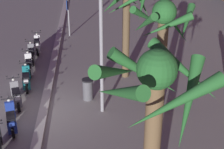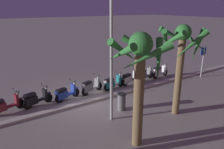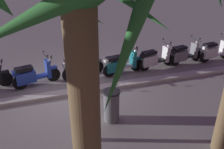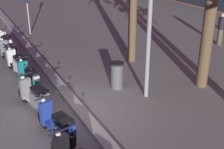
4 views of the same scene
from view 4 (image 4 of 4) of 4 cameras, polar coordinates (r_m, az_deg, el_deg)
ground_plane at (r=9.31m, az=-8.37°, el=-7.04°), size 200.00×200.00×0.00m
curb_strip at (r=9.37m, az=-6.52°, el=-6.30°), size 60.00×0.36×0.12m
scooter_white_lead_nearest at (r=14.93m, az=-19.45°, el=5.58°), size 1.75×0.57×1.17m
scooter_grey_second_in_line at (r=13.54m, az=-18.96°, el=3.87°), size 1.76×0.66×1.17m
scooter_white_mid_front at (r=12.19m, az=-17.51°, el=1.93°), size 1.77×0.66×1.17m
scooter_teal_gap_after_mid at (r=10.79m, az=-15.40°, el=-0.62°), size 1.76×0.62×1.17m
scooter_grey_far_back at (r=9.34m, az=-14.30°, el=-4.21°), size 1.73×0.77×1.17m
scooter_blue_mid_centre at (r=7.90m, az=-10.28°, el=-9.39°), size 1.71×0.72×1.17m
crossing_sign at (r=17.72m, az=-15.82°, el=12.13°), size 0.60×0.13×2.40m
pedestrian_window_shopping at (r=16.18m, az=19.99°, el=8.24°), size 0.34×0.34×1.62m
litter_bin at (r=10.53m, az=0.95°, el=-0.10°), size 0.48×0.48×0.95m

